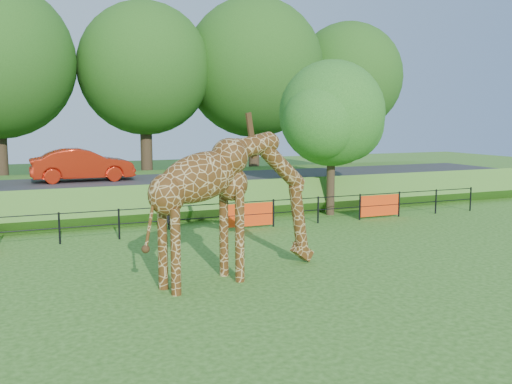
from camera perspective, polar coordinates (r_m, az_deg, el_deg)
ground at (r=13.88m, az=0.44°, el=-10.52°), size 90.00×90.00×0.00m
giraffe at (r=15.14m, az=-1.96°, el=-1.38°), size 5.55×2.46×3.92m
perimeter_fence at (r=21.12m, az=-8.17°, el=-2.80°), size 28.07×0.10×1.10m
embankment at (r=28.35m, az=-12.03°, el=-0.06°), size 40.00×9.00×1.30m
road at (r=26.80m, az=-11.46°, el=1.05°), size 40.00×5.00×0.12m
car_red at (r=26.88m, az=-16.96°, el=2.61°), size 4.51×1.62×1.48m
visitor at (r=22.20m, az=-9.05°, el=-1.94°), size 0.60×0.51×1.38m
tree_east at (r=25.25m, az=7.74°, el=7.39°), size 5.40×4.71×6.76m
bg_tree_line at (r=34.98m, az=-11.27°, el=12.10°), size 37.30×8.80×11.82m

